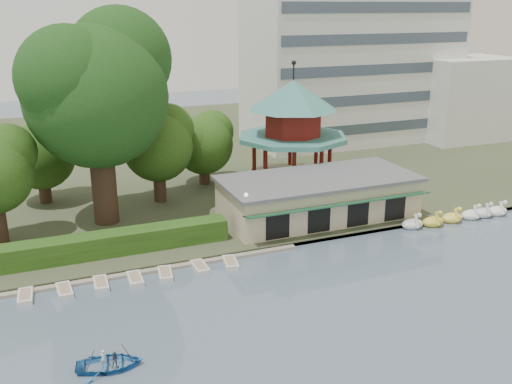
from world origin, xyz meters
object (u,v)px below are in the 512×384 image
big_tree (97,85)px  rowboat_with_passengers (109,360)px  boathouse (318,196)px  pavilion (293,123)px  dock (88,278)px

big_tree → rowboat_with_passengers: bearing=-98.2°
boathouse → pavilion: bearing=78.7°
boathouse → rowboat_with_passengers: bearing=-143.1°
dock → boathouse: boathouse is taller
pavilion → rowboat_with_passengers: bearing=-132.2°
boathouse → big_tree: (-18.83, 6.23, 10.67)m
pavilion → big_tree: 21.89m
dock → big_tree: (3.17, 11.00, 12.92)m
dock → big_tree: 17.27m
big_tree → rowboat_with_passengers: 26.21m
rowboat_with_passengers → dock: bearing=89.5°
dock → big_tree: size_ratio=1.75×
boathouse → pavilion: (2.00, 10.03, 5.11)m
rowboat_with_passengers → boathouse: bearing=36.9°
boathouse → rowboat_with_passengers: (-22.10, -16.57, -1.83)m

